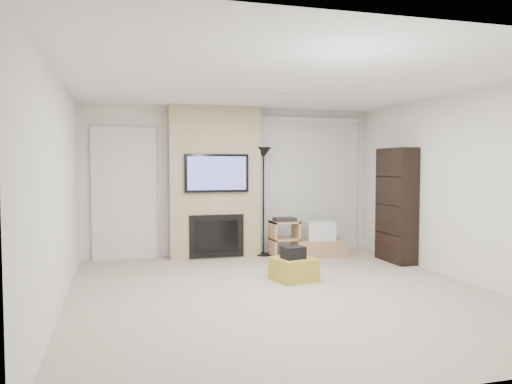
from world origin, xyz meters
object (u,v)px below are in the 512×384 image
object	(u,v)px
ottoman	(294,269)
floor_lamp	(263,170)
box_stack	(319,242)
bookshelf	(396,205)
av_stand	(284,236)

from	to	relation	value
ottoman	floor_lamp	bearing A→B (deg)	86.13
box_stack	bookshelf	xyz separation A→B (m)	(0.94, -0.87, 0.68)
floor_lamp	bookshelf	world-z (taller)	floor_lamp
floor_lamp	bookshelf	size ratio (longest dim) A/B	1.02
ottoman	bookshelf	distance (m)	2.27
ottoman	box_stack	bearing A→B (deg)	57.27
ottoman	floor_lamp	xyz separation A→B (m)	(0.12, 1.85, 1.29)
bookshelf	floor_lamp	bearing A→B (deg)	150.03
ottoman	av_stand	bearing A→B (deg)	75.31
box_stack	ottoman	bearing A→B (deg)	-122.73
ottoman	bookshelf	size ratio (longest dim) A/B	0.28
av_stand	bookshelf	world-z (taller)	bookshelf
floor_lamp	box_stack	bearing A→B (deg)	-12.64
av_stand	box_stack	size ratio (longest dim) A/B	0.72
ottoman	av_stand	distance (m)	1.68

